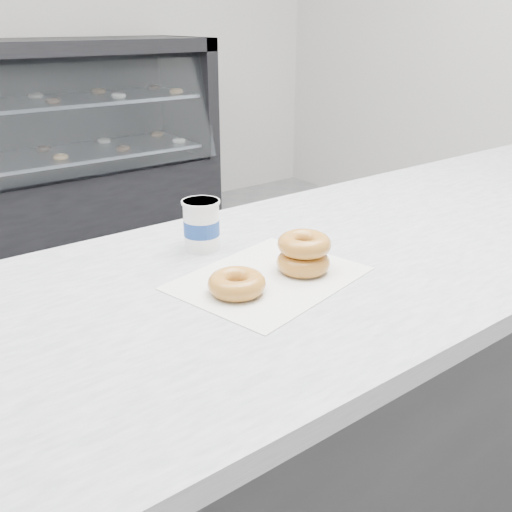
{
  "coord_description": "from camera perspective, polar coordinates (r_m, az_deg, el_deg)",
  "views": [
    {
      "loc": [
        -0.89,
        -1.39,
        1.35
      ],
      "look_at": [
        -0.29,
        -0.6,
        0.94
      ],
      "focal_mm": 40.0,
      "sensor_mm": 36.0,
      "label": 1
    }
  ],
  "objects": [
    {
      "name": "donut_single",
      "position": [
        1.01,
        -1.94,
        -2.77
      ],
      "size": [
        0.12,
        0.12,
        0.04
      ],
      "primitive_type": "torus",
      "rotation": [
        0.0,
        0.0,
        0.17
      ],
      "color": "#C38035",
      "rests_on": "wax_paper"
    },
    {
      "name": "counter",
      "position": [
        1.49,
        9.25,
        -14.9
      ],
      "size": [
        3.06,
        0.76,
        0.9
      ],
      "color": "#333335",
      "rests_on": "ground"
    },
    {
      "name": "ground",
      "position": [
        2.13,
        -3.69,
        -16.83
      ],
      "size": [
        5.0,
        5.0,
        0.0
      ],
      "primitive_type": "plane",
      "color": "gray",
      "rests_on": "ground"
    },
    {
      "name": "donut_stack",
      "position": [
        1.1,
        4.8,
        0.29
      ],
      "size": [
        0.11,
        0.11,
        0.07
      ],
      "color": "#C38035",
      "rests_on": "wax_paper"
    },
    {
      "name": "display_case",
      "position": [
        3.72,
        -22.57,
        7.47
      ],
      "size": [
        2.4,
        0.74,
        1.25
      ],
      "color": "black",
      "rests_on": "ground"
    },
    {
      "name": "coffee_cup",
      "position": [
        1.2,
        -5.47,
        3.14
      ],
      "size": [
        0.09,
        0.09,
        0.11
      ],
      "rotation": [
        0.0,
        0.0,
        -0.3
      ],
      "color": "white",
      "rests_on": "counter"
    },
    {
      "name": "wax_paper",
      "position": [
        1.08,
        1.32,
        -2.23
      ],
      "size": [
        0.39,
        0.33,
        0.0
      ],
      "primitive_type": "cube",
      "rotation": [
        0.0,
        0.0,
        0.22
      ],
      "color": "silver",
      "rests_on": "counter"
    }
  ]
}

